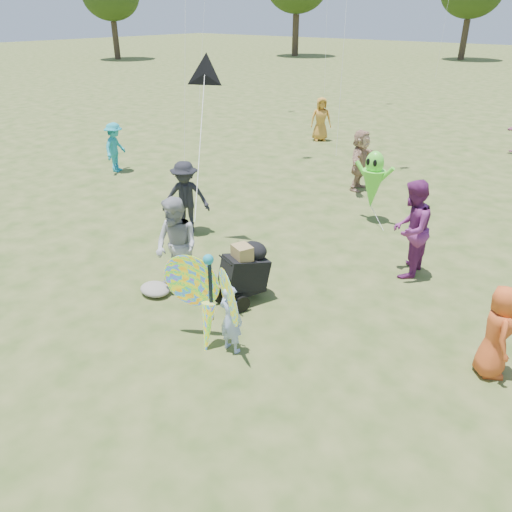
{
  "coord_description": "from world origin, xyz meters",
  "views": [
    {
      "loc": [
        4.41,
        -4.17,
        4.73
      ],
      "look_at": [
        -0.2,
        1.5,
        1.1
      ],
      "focal_mm": 35.0,
      "sensor_mm": 36.0,
      "label": 1
    }
  ],
  "objects_px": {
    "crowd_a": "(497,332)",
    "crowd_g": "(321,119)",
    "crowd_e": "(411,229)",
    "jogging_stroller": "(246,268)",
    "alien_kite": "(373,182)",
    "child_girl": "(231,319)",
    "butterfly_kite": "(209,301)",
    "crowd_d": "(360,160)",
    "adult_man": "(177,247)",
    "crowd_i": "(115,147)",
    "crowd_b": "(186,198)"
  },
  "relations": [
    {
      "from": "crowd_a",
      "to": "crowd_g",
      "type": "height_order",
      "value": "crowd_g"
    },
    {
      "from": "crowd_e",
      "to": "jogging_stroller",
      "type": "relative_size",
      "value": 1.7
    },
    {
      "from": "crowd_a",
      "to": "alien_kite",
      "type": "distance_m",
      "value": 5.85
    },
    {
      "from": "child_girl",
      "to": "butterfly_kite",
      "type": "bearing_deg",
      "value": 12.62
    },
    {
      "from": "crowd_g",
      "to": "crowd_d",
      "type": "bearing_deg",
      "value": -89.64
    },
    {
      "from": "jogging_stroller",
      "to": "adult_man",
      "type": "bearing_deg",
      "value": -132.1
    },
    {
      "from": "crowd_i",
      "to": "jogging_stroller",
      "type": "xyz_separation_m",
      "value": [
        8.35,
        -3.44,
        -0.16
      ]
    },
    {
      "from": "crowd_d",
      "to": "butterfly_kite",
      "type": "distance_m",
      "value": 8.35
    },
    {
      "from": "jogging_stroller",
      "to": "crowd_i",
      "type": "bearing_deg",
      "value": 178.37
    },
    {
      "from": "crowd_g",
      "to": "jogging_stroller",
      "type": "height_order",
      "value": "crowd_g"
    },
    {
      "from": "alien_kite",
      "to": "adult_man",
      "type": "bearing_deg",
      "value": -101.27
    },
    {
      "from": "crowd_a",
      "to": "crowd_d",
      "type": "relative_size",
      "value": 0.81
    },
    {
      "from": "butterfly_kite",
      "to": "jogging_stroller",
      "type": "bearing_deg",
      "value": 107.63
    },
    {
      "from": "crowd_e",
      "to": "crowd_g",
      "type": "xyz_separation_m",
      "value": [
        -7.38,
        8.44,
        -0.13
      ]
    },
    {
      "from": "adult_man",
      "to": "crowd_b",
      "type": "distance_m",
      "value": 2.79
    },
    {
      "from": "crowd_e",
      "to": "jogging_stroller",
      "type": "height_order",
      "value": "crowd_e"
    },
    {
      "from": "crowd_b",
      "to": "crowd_d",
      "type": "bearing_deg",
      "value": 34.88
    },
    {
      "from": "child_girl",
      "to": "crowd_b",
      "type": "height_order",
      "value": "crowd_b"
    },
    {
      "from": "adult_man",
      "to": "crowd_g",
      "type": "bearing_deg",
      "value": 114.03
    },
    {
      "from": "child_girl",
      "to": "crowd_a",
      "type": "height_order",
      "value": "crowd_a"
    },
    {
      "from": "adult_man",
      "to": "alien_kite",
      "type": "bearing_deg",
      "value": 82.11
    },
    {
      "from": "crowd_e",
      "to": "butterfly_kite",
      "type": "bearing_deg",
      "value": -26.37
    },
    {
      "from": "child_girl",
      "to": "alien_kite",
      "type": "relative_size",
      "value": 0.65
    },
    {
      "from": "child_girl",
      "to": "crowd_a",
      "type": "distance_m",
      "value": 3.78
    },
    {
      "from": "butterfly_kite",
      "to": "crowd_d",
      "type": "bearing_deg",
      "value": 102.96
    },
    {
      "from": "child_girl",
      "to": "crowd_e",
      "type": "distance_m",
      "value": 4.16
    },
    {
      "from": "alien_kite",
      "to": "crowd_g",
      "type": "bearing_deg",
      "value": 130.96
    },
    {
      "from": "crowd_e",
      "to": "alien_kite",
      "type": "distance_m",
      "value": 2.83
    },
    {
      "from": "child_girl",
      "to": "jogging_stroller",
      "type": "distance_m",
      "value": 1.54
    },
    {
      "from": "butterfly_kite",
      "to": "alien_kite",
      "type": "xyz_separation_m",
      "value": [
        -0.5,
        6.21,
        0.2
      ]
    },
    {
      "from": "crowd_a",
      "to": "crowd_g",
      "type": "xyz_separation_m",
      "value": [
        -9.59,
        10.5,
        0.13
      ]
    },
    {
      "from": "adult_man",
      "to": "crowd_e",
      "type": "distance_m",
      "value": 4.42
    },
    {
      "from": "crowd_b",
      "to": "crowd_d",
      "type": "distance_m",
      "value": 5.53
    },
    {
      "from": "crowd_a",
      "to": "jogging_stroller",
      "type": "xyz_separation_m",
      "value": [
        -4.04,
        -0.64,
        -0.09
      ]
    },
    {
      "from": "crowd_g",
      "to": "crowd_a",
      "type": "bearing_deg",
      "value": -90.35
    },
    {
      "from": "crowd_a",
      "to": "crowd_b",
      "type": "relative_size",
      "value": 0.83
    },
    {
      "from": "crowd_a",
      "to": "crowd_g",
      "type": "relative_size",
      "value": 0.84
    },
    {
      "from": "adult_man",
      "to": "crowd_d",
      "type": "relative_size",
      "value": 1.05
    },
    {
      "from": "crowd_e",
      "to": "jogging_stroller",
      "type": "xyz_separation_m",
      "value": [
        -1.83,
        -2.7,
        -0.35
      ]
    },
    {
      "from": "crowd_b",
      "to": "crowd_i",
      "type": "xyz_separation_m",
      "value": [
        -5.31,
        1.99,
        -0.07
      ]
    },
    {
      "from": "crowd_g",
      "to": "child_girl",
      "type": "bearing_deg",
      "value": -105.71
    },
    {
      "from": "alien_kite",
      "to": "crowd_e",
      "type": "bearing_deg",
      "value": -48.22
    },
    {
      "from": "crowd_i",
      "to": "alien_kite",
      "type": "height_order",
      "value": "alien_kite"
    },
    {
      "from": "adult_man",
      "to": "butterfly_kite",
      "type": "bearing_deg",
      "value": -23.95
    },
    {
      "from": "adult_man",
      "to": "crowd_g",
      "type": "distance_m",
      "value": 12.53
    },
    {
      "from": "crowd_a",
      "to": "crowd_g",
      "type": "distance_m",
      "value": 14.22
    },
    {
      "from": "crowd_i",
      "to": "alien_kite",
      "type": "distance_m",
      "value": 8.41
    },
    {
      "from": "child_girl",
      "to": "crowd_e",
      "type": "height_order",
      "value": "crowd_e"
    },
    {
      "from": "crowd_b",
      "to": "crowd_g",
      "type": "xyz_separation_m",
      "value": [
        -2.51,
        9.7,
        -0.01
      ]
    },
    {
      "from": "crowd_d",
      "to": "crowd_e",
      "type": "distance_m",
      "value": 5.19
    }
  ]
}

